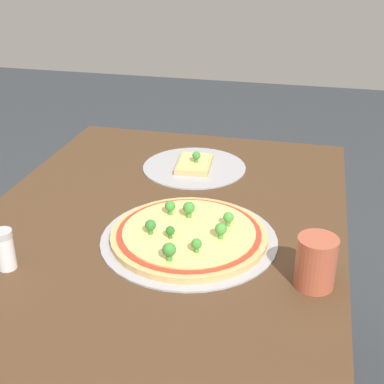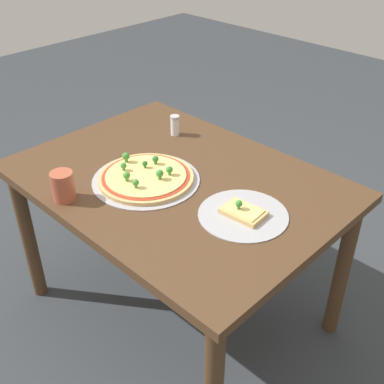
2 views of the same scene
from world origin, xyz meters
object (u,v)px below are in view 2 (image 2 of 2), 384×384
(pizza_tray_whole, at_px, (146,177))
(drinking_cup, at_px, (63,186))
(condiment_shaker, at_px, (175,125))
(pizza_tray_slice, at_px, (243,213))
(dining_table, at_px, (177,197))

(pizza_tray_whole, height_order, drinking_cup, drinking_cup)
(pizza_tray_whole, distance_m, condiment_shaker, 0.39)
(pizza_tray_whole, distance_m, drinking_cup, 0.30)
(pizza_tray_whole, bearing_deg, condiment_shaker, -60.04)
(pizza_tray_slice, height_order, drinking_cup, drinking_cup)
(dining_table, xyz_separation_m, condiment_shaker, (0.26, -0.25, 0.13))
(drinking_cup, relative_size, condiment_shaker, 1.20)
(dining_table, height_order, pizza_tray_whole, pizza_tray_whole)
(drinking_cup, height_order, condiment_shaker, drinking_cup)
(dining_table, relative_size, condiment_shaker, 13.70)
(pizza_tray_slice, height_order, condiment_shaker, condiment_shaker)
(pizza_tray_slice, relative_size, drinking_cup, 2.85)
(dining_table, xyz_separation_m, drinking_cup, (0.18, 0.37, 0.14))
(dining_table, height_order, drinking_cup, drinking_cup)
(pizza_tray_slice, bearing_deg, dining_table, -1.74)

